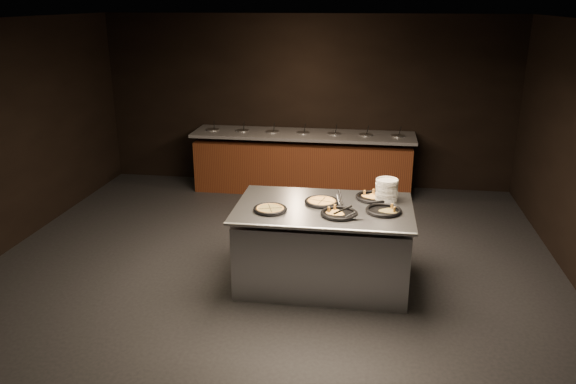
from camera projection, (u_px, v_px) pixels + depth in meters
name	position (u px, v px, depth m)	size (l,w,h in m)	color
room	(260.00, 168.00, 5.85)	(7.02, 8.02, 2.92)	black
salad_bar	(303.00, 166.00, 9.51)	(3.70, 0.83, 1.18)	#532913
serving_counter	(323.00, 247.00, 6.37)	(1.96, 1.26, 0.94)	silver
plate_stack	(387.00, 190.00, 6.36)	(0.25, 0.25, 0.25)	silver
pan_veggie_whole	(270.00, 209.00, 6.08)	(0.37, 0.37, 0.04)	black
pan_cheese_whole	(322.00, 202.00, 6.30)	(0.39, 0.39, 0.04)	black
pan_cheese_slices_a	(373.00, 197.00, 6.45)	(0.40, 0.40, 0.04)	black
pan_cheese_slices_b	(339.00, 213.00, 5.96)	(0.40, 0.40, 0.04)	black
pan_veggie_slices	(384.00, 210.00, 6.04)	(0.39, 0.39, 0.04)	black
server_left	(339.00, 198.00, 6.25)	(0.17, 0.30, 0.16)	silver
server_right	(347.00, 212.00, 5.84)	(0.31, 0.09, 0.15)	silver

